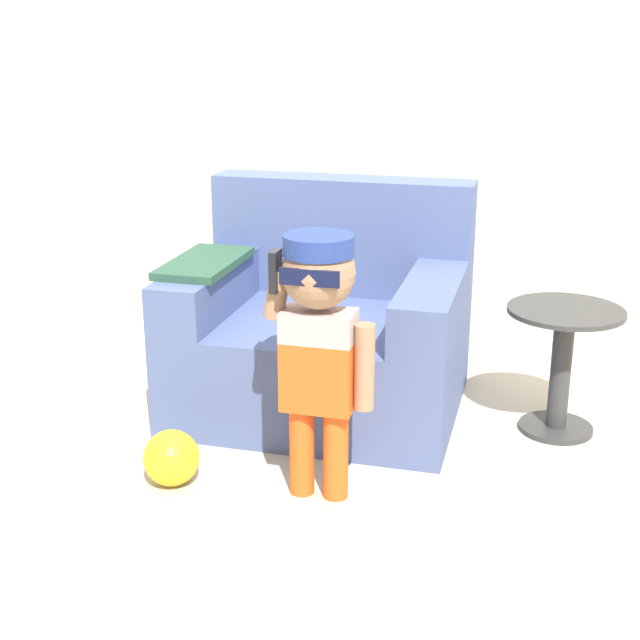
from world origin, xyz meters
TOP-DOWN VIEW (x-y plane):
  - ground_plane at (0.00, 0.00)m, footprint 10.00×10.00m
  - wall_back at (0.00, 0.61)m, footprint 10.00×0.05m
  - armchair at (0.16, 0.03)m, footprint 1.11×0.89m
  - person_child at (0.34, -0.71)m, footprint 0.36×0.27m
  - side_table at (1.09, 0.00)m, footprint 0.43×0.43m
  - toy_ball at (-0.16, -0.77)m, footprint 0.19×0.19m

SIDE VIEW (x-z plane):
  - ground_plane at x=0.00m, z-range 0.00..0.00m
  - toy_ball at x=-0.16m, z-range 0.00..0.19m
  - side_table at x=1.09m, z-range 0.05..0.54m
  - armchair at x=0.16m, z-range -0.13..0.75m
  - person_child at x=0.34m, z-range 0.15..1.03m
  - wall_back at x=0.00m, z-range 0.00..2.60m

